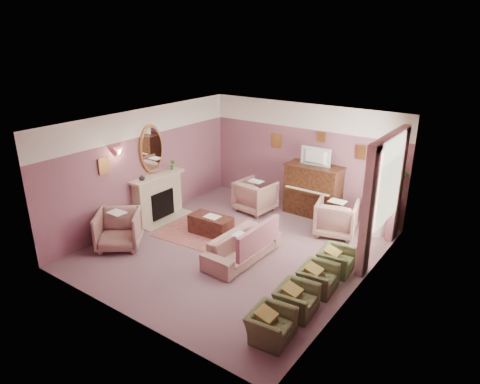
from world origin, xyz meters
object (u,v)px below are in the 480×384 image
Objects in this scene: floral_armchair_left at (256,194)px; side_table at (377,219)px; piano at (313,191)px; floral_armchair_right at (336,216)px; coffee_table at (211,225)px; floral_armchair_front at (118,228)px; olive_chair_b at (297,296)px; sofa at (242,242)px; olive_chair_d at (336,257)px; olive_chair_c at (318,275)px; television at (314,156)px; olive_chair_a at (271,321)px.

side_table is (3.06, 0.54, -0.12)m from floral_armchair_left.
piano is 1.50× the size of floral_armchair_left.
coffee_table is at bearing -144.65° from floral_armchair_right.
olive_chair_b is at bearing 2.79° from floral_armchair_front.
olive_chair_b is (3.08, -1.48, 0.09)m from coffee_table.
floral_armchair_left is at bearing 117.50° from sofa.
sofa is 2.62× the size of olive_chair_d.
side_table is at bearing 36.20° from coffee_table.
olive_chair_c is at bearing -38.96° from floral_armchair_left.
sofa is at bearing 175.85° from olive_chair_c.
olive_chair_c is at bearing -61.62° from piano.
olive_chair_b is at bearing -77.79° from floral_armchair_right.
olive_chair_c is (2.99, -2.42, -0.16)m from floral_armchair_left.
floral_armchair_front is at bearing -122.55° from piano.
coffee_table is 1.07× the size of floral_armchair_front.
coffee_table is (-1.41, -2.38, -1.38)m from television.
piano reaches higher than olive_chair_d.
piano is 2.98m from sofa.
piano is 1.50× the size of floral_armchair_right.
floral_armchair_left reaches higher than olive_chair_c.
television reaches higher than olive_chair_a.
side_table is at bearing 42.41° from floral_armchair_front.
floral_armchair_right is at bearing 43.12° from floral_armchair_front.
olive_chair_b is at bearing 90.00° from olive_chair_a.
piano is 1.94× the size of olive_chair_a.
olive_chair_b is at bearing -91.04° from side_table.
floral_armchair_left is 3.40m from olive_chair_d.
piano reaches higher than side_table.
floral_armchair_front reaches higher than olive_chair_d.
sofa is 1.81m from olive_chair_c.
sofa reaches higher than olive_chair_c.
floral_armchair_left is at bearing -153.03° from piano.
olive_chair_d is at bearing -53.07° from television.
olive_chair_b is (1.67, -3.91, -0.34)m from piano.
side_table is (0.07, 4.60, 0.04)m from olive_chair_a.
olive_chair_d is (1.80, 0.69, -0.07)m from sofa.
olive_chair_b is at bearing -27.83° from sofa.
piano is 0.74× the size of sofa.
sofa is at bearing -92.57° from television.
floral_armchair_left is 1.00× the size of floral_armchair_right.
floral_armchair_right is 2.46m from olive_chair_c.
olive_chair_a is (1.80, -1.77, -0.07)m from sofa.
olive_chair_a is 1.00× the size of olive_chair_d.
floral_armchair_front reaches higher than olive_chair_b.
floral_armchair_left is 1.30× the size of olive_chair_a.
floral_armchair_front is at bearing -136.88° from floral_armchair_right.
floral_armchair_right is 0.98m from side_table.
piano reaches higher than olive_chair_b.
television is at bearing 126.93° from olive_chair_d.
side_table is (0.07, 2.96, 0.04)m from olive_chair_c.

